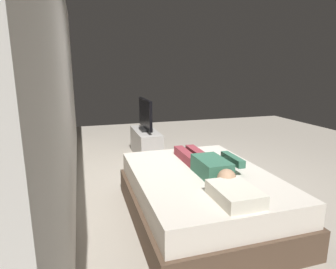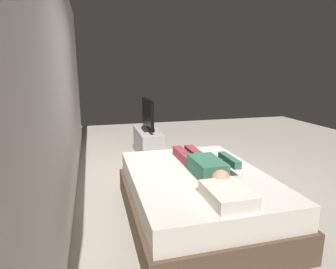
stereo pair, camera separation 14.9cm
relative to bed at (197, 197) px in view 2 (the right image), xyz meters
name	(u,v)px [view 2 (the right image)]	position (x,y,z in m)	size (l,w,h in m)	color
ground_plane	(200,187)	(0.80, -0.36, -0.26)	(10.00, 10.00, 0.00)	#ADA393
back_wall	(64,87)	(1.20, 1.38, 1.14)	(6.40, 0.10, 2.80)	silver
bed	(197,197)	(0.00, 0.00, 0.00)	(2.03, 1.48, 0.54)	brown
pillow	(227,195)	(-0.70, 0.00, 0.34)	(0.48, 0.34, 0.12)	silver
person	(204,164)	(0.03, -0.08, 0.36)	(1.26, 0.46, 0.18)	#387056
remote	(231,163)	(0.18, -0.49, 0.29)	(0.15, 0.04, 0.02)	black
tv_stand	(148,143)	(2.46, 0.06, -0.01)	(1.10, 0.40, 0.50)	#B7B2AD
tv	(148,115)	(2.46, 0.06, 0.52)	(0.88, 0.20, 0.59)	black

